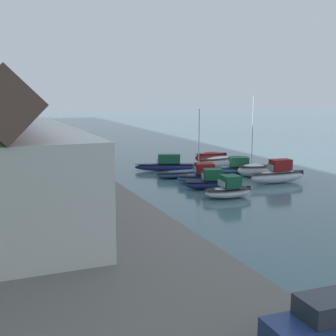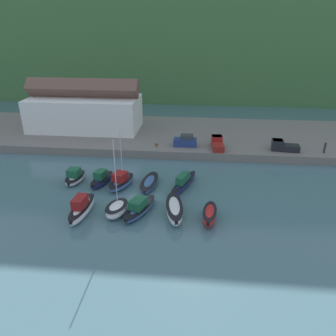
{
  "view_description": "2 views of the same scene",
  "coord_description": "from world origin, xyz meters",
  "px_view_note": "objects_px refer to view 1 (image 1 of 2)",
  "views": [
    {
      "loc": [
        -50.72,
        28.06,
        10.89
      ],
      "look_at": [
        -2.56,
        7.9,
        1.89
      ],
      "focal_mm": 50.0,
      "sensor_mm": 36.0,
      "label": 1
    },
    {
      "loc": [
        7.64,
        -38.19,
        22.55
      ],
      "look_at": [
        3.03,
        7.33,
        1.83
      ],
      "focal_mm": 35.0,
      "sensor_mm": 36.0,
      "label": 2
    }
  ],
  "objects_px": {
    "moored_boat_7": "(236,168)",
    "pickup_truck_0": "(57,154)",
    "parked_car_3": "(31,129)",
    "dog_on_quay": "(81,170)",
    "moored_boat_1": "(211,182)",
    "parked_car_0": "(64,160)",
    "moored_boat_2": "(203,176)",
    "person_on_quay": "(44,138)",
    "moored_boat_9": "(211,157)",
    "moored_boat_3": "(183,174)",
    "moored_boat_4": "(167,165)",
    "pickup_truck_1": "(46,144)",
    "moored_boat_8": "(220,162)",
    "moored_boat_5": "(278,174)",
    "moored_boat_0": "(229,190)",
    "parked_car_1": "(324,330)",
    "moored_boat_6": "(254,170)"
  },
  "relations": [
    {
      "from": "moored_boat_1",
      "to": "parked_car_1",
      "type": "bearing_deg",
      "value": 173.96
    },
    {
      "from": "parked_car_3",
      "to": "person_on_quay",
      "type": "height_order",
      "value": "parked_car_3"
    },
    {
      "from": "moored_boat_7",
      "to": "dog_on_quay",
      "type": "height_order",
      "value": "dog_on_quay"
    },
    {
      "from": "moored_boat_6",
      "to": "moored_boat_9",
      "type": "bearing_deg",
      "value": 12.49
    },
    {
      "from": "moored_boat_2",
      "to": "person_on_quay",
      "type": "height_order",
      "value": "moored_boat_2"
    },
    {
      "from": "parked_car_0",
      "to": "pickup_truck_0",
      "type": "xyz_separation_m",
      "value": [
        5.75,
        -0.22,
        -0.1
      ]
    },
    {
      "from": "moored_boat_8",
      "to": "moored_boat_9",
      "type": "relative_size",
      "value": 1.44
    },
    {
      "from": "moored_boat_0",
      "to": "moored_boat_6",
      "type": "distance_m",
      "value": 12.1
    },
    {
      "from": "moored_boat_3",
      "to": "parked_car_0",
      "type": "relative_size",
      "value": 1.66
    },
    {
      "from": "moored_boat_2",
      "to": "pickup_truck_0",
      "type": "bearing_deg",
      "value": 61.25
    },
    {
      "from": "moored_boat_7",
      "to": "pickup_truck_0",
      "type": "relative_size",
      "value": 1.51
    },
    {
      "from": "moored_boat_9",
      "to": "moored_boat_1",
      "type": "bearing_deg",
      "value": 157.35
    },
    {
      "from": "moored_boat_7",
      "to": "parked_car_3",
      "type": "distance_m",
      "value": 52.69
    },
    {
      "from": "moored_boat_5",
      "to": "moored_boat_9",
      "type": "bearing_deg",
      "value": 4.6
    },
    {
      "from": "moored_boat_6",
      "to": "moored_boat_1",
      "type": "bearing_deg",
      "value": 131.0
    },
    {
      "from": "moored_boat_8",
      "to": "moored_boat_0",
      "type": "bearing_deg",
      "value": 144.95
    },
    {
      "from": "moored_boat_5",
      "to": "pickup_truck_1",
      "type": "relative_size",
      "value": 1.45
    },
    {
      "from": "moored_boat_0",
      "to": "parked_car_0",
      "type": "distance_m",
      "value": 20.99
    },
    {
      "from": "moored_boat_1",
      "to": "moored_boat_4",
      "type": "relative_size",
      "value": 0.7
    },
    {
      "from": "moored_boat_9",
      "to": "dog_on_quay",
      "type": "relative_size",
      "value": 5.78
    },
    {
      "from": "moored_boat_1",
      "to": "parked_car_0",
      "type": "height_order",
      "value": "parked_car_0"
    },
    {
      "from": "moored_boat_1",
      "to": "moored_boat_4",
      "type": "bearing_deg",
      "value": 15.39
    },
    {
      "from": "moored_boat_7",
      "to": "parked_car_1",
      "type": "xyz_separation_m",
      "value": [
        -39.08,
        19.89,
        1.64
      ]
    },
    {
      "from": "moored_boat_4",
      "to": "moored_boat_7",
      "type": "distance_m",
      "value": 9.17
    },
    {
      "from": "moored_boat_3",
      "to": "moored_boat_4",
      "type": "bearing_deg",
      "value": 4.79
    },
    {
      "from": "moored_boat_2",
      "to": "moored_boat_5",
      "type": "distance_m",
      "value": 8.73
    },
    {
      "from": "moored_boat_4",
      "to": "parked_car_0",
      "type": "distance_m",
      "value": 13.65
    },
    {
      "from": "moored_boat_3",
      "to": "pickup_truck_1",
      "type": "height_order",
      "value": "pickup_truck_1"
    },
    {
      "from": "parked_car_0",
      "to": "pickup_truck_1",
      "type": "height_order",
      "value": "parked_car_0"
    },
    {
      "from": "parked_car_0",
      "to": "pickup_truck_0",
      "type": "height_order",
      "value": "parked_car_0"
    },
    {
      "from": "moored_boat_7",
      "to": "person_on_quay",
      "type": "height_order",
      "value": "person_on_quay"
    },
    {
      "from": "parked_car_1",
      "to": "pickup_truck_0",
      "type": "height_order",
      "value": "parked_car_1"
    },
    {
      "from": "moored_boat_7",
      "to": "moored_boat_9",
      "type": "xyz_separation_m",
      "value": [
        8.87,
        -0.96,
        0.1
      ]
    },
    {
      "from": "parked_car_3",
      "to": "dog_on_quay",
      "type": "distance_m",
      "value": 49.27
    },
    {
      "from": "moored_boat_6",
      "to": "moored_boat_7",
      "type": "height_order",
      "value": "moored_boat_6"
    },
    {
      "from": "moored_boat_1",
      "to": "moored_boat_8",
      "type": "distance_m",
      "value": 13.89
    },
    {
      "from": "moored_boat_8",
      "to": "pickup_truck_1",
      "type": "relative_size",
      "value": 1.5
    },
    {
      "from": "moored_boat_6",
      "to": "moored_boat_7",
      "type": "bearing_deg",
      "value": 29.92
    },
    {
      "from": "moored_boat_6",
      "to": "pickup_truck_0",
      "type": "height_order",
      "value": "moored_boat_6"
    },
    {
      "from": "parked_car_1",
      "to": "pickup_truck_1",
      "type": "bearing_deg",
      "value": 2.63
    },
    {
      "from": "moored_boat_9",
      "to": "parked_car_1",
      "type": "xyz_separation_m",
      "value": [
        -47.95,
        20.85,
        1.54
      ]
    },
    {
      "from": "moored_boat_7",
      "to": "pickup_truck_1",
      "type": "bearing_deg",
      "value": 62.95
    },
    {
      "from": "person_on_quay",
      "to": "moored_boat_0",
      "type": "bearing_deg",
      "value": -162.94
    },
    {
      "from": "parked_car_3",
      "to": "moored_boat_9",
      "type": "bearing_deg",
      "value": 111.01
    },
    {
      "from": "moored_boat_2",
      "to": "parked_car_3",
      "type": "xyz_separation_m",
      "value": [
        52.76,
        12.96,
        1.53
      ]
    },
    {
      "from": "parked_car_0",
      "to": "person_on_quay",
      "type": "bearing_deg",
      "value": -92.64
    },
    {
      "from": "moored_boat_0",
      "to": "moored_boat_3",
      "type": "bearing_deg",
      "value": 2.51
    },
    {
      "from": "moored_boat_0",
      "to": "person_on_quay",
      "type": "xyz_separation_m",
      "value": [
        40.21,
        12.34,
        1.76
      ]
    },
    {
      "from": "moored_boat_9",
      "to": "moored_boat_7",
      "type": "bearing_deg",
      "value": 179.07
    },
    {
      "from": "moored_boat_3",
      "to": "moored_boat_5",
      "type": "distance_m",
      "value": 11.41
    }
  ]
}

